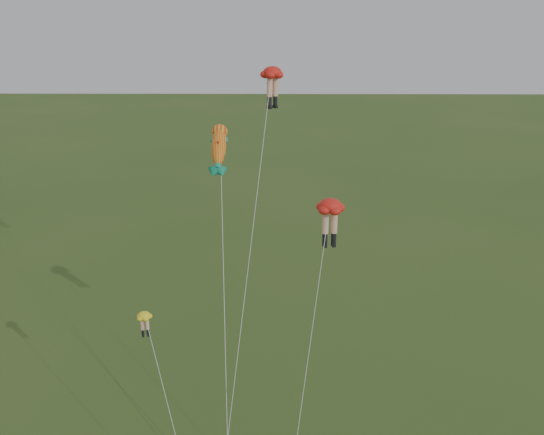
{
  "coord_description": "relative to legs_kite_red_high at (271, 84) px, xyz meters",
  "views": [
    {
      "loc": [
        2.09,
        -24.72,
        23.66
      ],
      "look_at": [
        1.76,
        6.0,
        12.92
      ],
      "focal_mm": 40.0,
      "sensor_mm": 36.0,
      "label": 1
    }
  ],
  "objects": [
    {
      "name": "legs_kite_red_high",
      "position": [
        0.0,
        0.0,
        0.0
      ],
      "size": [
        3.58,
        11.28,
        20.61
      ],
      "rotation": [
        0.0,
        0.0,
        0.69
      ],
      "color": "red",
      "rests_on": "ground"
    },
    {
      "name": "legs_kite_red_mid",
      "position": [
        2.98,
        -4.55,
        -5.84
      ],
      "size": [
        3.21,
        7.2,
        14.6
      ],
      "rotation": [
        0.0,
        0.0,
        0.16
      ],
      "color": "red",
      "rests_on": "ground"
    },
    {
      "name": "legs_kite_yellow",
      "position": [
        -6.3,
        -5.87,
        -11.79
      ],
      "size": [
        3.95,
        6.53,
        8.76
      ],
      "rotation": [
        0.0,
        0.0,
        0.21
      ],
      "color": "yellow",
      "rests_on": "ground"
    },
    {
      "name": "fish_kite",
      "position": [
        -2.79,
        -1.5,
        -3.15
      ],
      "size": [
        1.37,
        9.6,
        17.89
      ],
      "rotation": [
        0.73,
        0.0,
        0.01
      ],
      "color": "gold",
      "rests_on": "ground"
    }
  ]
}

